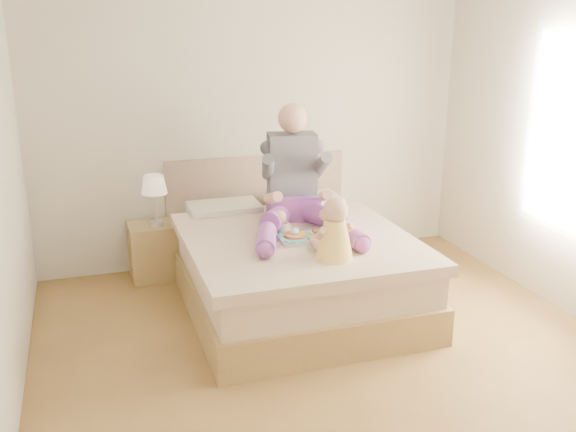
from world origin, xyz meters
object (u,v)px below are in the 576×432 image
object	(u,v)px
bed	(289,262)
tray	(306,235)
nightstand	(154,251)
adult	(296,189)
baby	(334,234)

from	to	relation	value
bed	tray	world-z (taller)	bed
nightstand	bed	bearing A→B (deg)	-39.84
bed	nightstand	xyz separation A→B (m)	(-1.00, 0.80, -0.07)
adult	tray	size ratio (longest dim) A/B	2.71
adult	tray	distance (m)	0.48
bed	nightstand	bearing A→B (deg)	141.48
bed	adult	size ratio (longest dim) A/B	1.76
adult	baby	xyz separation A→B (m)	(-0.01, -0.85, -0.11)
tray	baby	size ratio (longest dim) A/B	1.04
bed	adult	world-z (taller)	adult
nightstand	tray	world-z (taller)	tray
nightstand	baby	distance (m)	1.95
bed	baby	bearing A→B (deg)	-82.70
bed	baby	world-z (taller)	baby
nightstand	adult	world-z (taller)	adult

